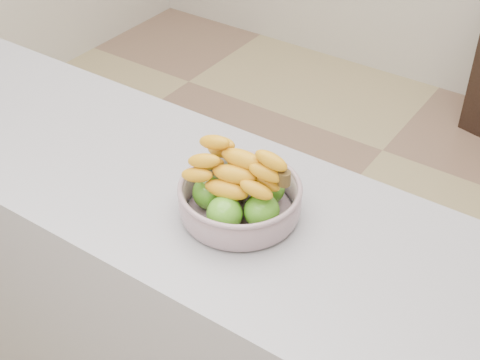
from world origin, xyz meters
name	(u,v)px	position (x,y,z in m)	size (l,w,h in m)	color
ground	(244,303)	(0.00, 0.00, 0.00)	(4.00, 4.00, 0.00)	tan
counter	(161,293)	(0.00, -0.44, 0.45)	(2.00, 0.60, 0.90)	#93929A
fruit_bowl	(240,195)	(0.29, -0.44, 0.96)	(0.29, 0.29, 0.18)	#A6B8C7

